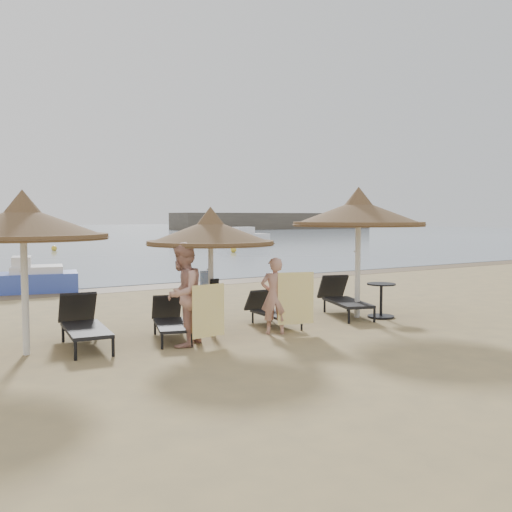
{
  "coord_description": "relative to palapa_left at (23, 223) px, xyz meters",
  "views": [
    {
      "loc": [
        -5.2,
        -8.78,
        2.4
      ],
      "look_at": [
        1.07,
        1.2,
        1.57
      ],
      "focal_mm": 40.0,
      "sensor_mm": 36.0,
      "label": 1
    }
  ],
  "objects": [
    {
      "name": "pedal_boat",
      "position": [
        1.84,
        8.6,
        -1.85
      ],
      "size": [
        2.69,
        1.92,
        1.14
      ],
      "rotation": [
        0.0,
        0.0,
        -0.21
      ],
      "color": "#3951BA",
      "rests_on": "ground"
    },
    {
      "name": "lounger_near_right",
      "position": [
        5.09,
        0.03,
        -1.95
      ],
      "size": [
        0.63,
        1.67,
        0.73
      ],
      "rotation": [
        0.0,
        0.0,
        -0.05
      ],
      "color": "black",
      "rests_on": "ground"
    },
    {
      "name": "lounger_far_left",
      "position": [
        1.04,
        0.21,
        -1.86
      ],
      "size": [
        0.91,
        2.13,
        0.93
      ],
      "rotation": [
        0.0,
        0.0,
        -0.11
      ],
      "color": "black",
      "rests_on": "ground"
    },
    {
      "name": "person_left",
      "position": [
        2.59,
        -0.82,
        -1.16
      ],
      "size": [
        1.21,
        1.18,
        2.23
      ],
      "primitive_type": "imported",
      "rotation": [
        0.0,
        0.0,
        3.87
      ],
      "color": "tan",
      "rests_on": "ground"
    },
    {
      "name": "lounger_far_right",
      "position": [
        7.31,
        0.16,
        -1.86
      ],
      "size": [
        1.3,
        2.17,
        0.92
      ],
      "rotation": [
        0.0,
        0.0,
        -0.32
      ],
      "color": "black",
      "rests_on": "ground"
    },
    {
      "name": "ground",
      "position": [
        3.39,
        -1.58,
        -2.27
      ],
      "size": [
        160.0,
        160.0,
        0.0
      ],
      "primitive_type": "plane",
      "color": "tan",
      "rests_on": "ground"
    },
    {
      "name": "towel_left",
      "position": [
        2.94,
        -1.17,
        -1.6
      ],
      "size": [
        0.69,
        0.09,
        0.97
      ],
      "rotation": [
        0.0,
        0.0,
        0.1
      ],
      "color": "yellow",
      "rests_on": "ground"
    },
    {
      "name": "palapa_left",
      "position": [
        0.0,
        0.0,
        0.0
      ],
      "size": [
        2.88,
        2.88,
        2.86
      ],
      "rotation": [
        0.0,
        0.0,
        0.29
      ],
      "color": "silver",
      "rests_on": "ground"
    },
    {
      "name": "wet_sand_strip",
      "position": [
        3.39,
        7.82,
        -2.27
      ],
      "size": [
        200.0,
        1.6,
        0.01
      ],
      "primitive_type": "cube",
      "color": "brown",
      "rests_on": "ground"
    },
    {
      "name": "palapa_center",
      "position": [
        3.55,
        -0.11,
        -0.21
      ],
      "size": [
        2.62,
        2.62,
        2.59
      ],
      "rotation": [
        0.0,
        0.0,
        -0.0
      ],
      "color": "silver",
      "rests_on": "ground"
    },
    {
      "name": "towel_right",
      "position": [
        4.98,
        -1.08,
        -1.54
      ],
      "size": [
        0.73,
        0.25,
        1.06
      ],
      "rotation": [
        0.0,
        0.0,
        -0.31
      ],
      "color": "yellow",
      "rests_on": "ground"
    },
    {
      "name": "person_right",
      "position": [
        4.63,
        -0.83,
        -1.36
      ],
      "size": [
        0.99,
        0.88,
        1.82
      ],
      "primitive_type": "imported",
      "rotation": [
        0.0,
        0.0,
        2.64
      ],
      "color": "tan",
      "rests_on": "ground"
    },
    {
      "name": "bag_patterned",
      "position": [
        3.55,
        0.07,
        -1.17
      ],
      "size": [
        0.28,
        0.14,
        0.34
      ],
      "rotation": [
        0.0,
        0.0,
        -0.18
      ],
      "color": "white",
      "rests_on": "ground"
    },
    {
      "name": "bag_dark",
      "position": [
        3.55,
        -0.27,
        -1.28
      ],
      "size": [
        0.22,
        0.15,
        0.29
      ],
      "rotation": [
        0.0,
        0.0,
        0.42
      ],
      "color": "black",
      "rests_on": "ground"
    },
    {
      "name": "buoy_mid",
      "position": [
        7.22,
        30.11,
        -2.08
      ],
      "size": [
        0.39,
        0.39,
        0.39
      ],
      "primitive_type": "sphere",
      "color": "yellow",
      "rests_on": "ground"
    },
    {
      "name": "palapa_right",
      "position": [
        7.36,
        -0.29,
        0.19
      ],
      "size": [
        3.12,
        3.12,
        3.09
      ],
      "rotation": [
        0.0,
        0.0,
        -0.17
      ],
      "color": "silver",
      "rests_on": "ground"
    },
    {
      "name": "side_table",
      "position": [
        7.82,
        -0.61,
        -1.89
      ],
      "size": [
        0.67,
        0.67,
        0.81
      ],
      "rotation": [
        0.0,
        0.0,
        0.08
      ],
      "color": "black",
      "rests_on": "ground"
    },
    {
      "name": "lounger_near_left",
      "position": [
        2.68,
        -0.03,
        -1.92
      ],
      "size": [
        1.07,
        1.86,
        0.79
      ],
      "rotation": [
        0.0,
        0.0,
        -0.29
      ],
      "color": "black",
      "rests_on": "ground"
    },
    {
      "name": "buoy_right",
      "position": [
        16.85,
        22.13,
        -2.08
      ],
      "size": [
        0.39,
        0.39,
        0.39
      ],
      "primitive_type": "sphere",
      "color": "yellow",
      "rests_on": "ground"
    }
  ]
}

